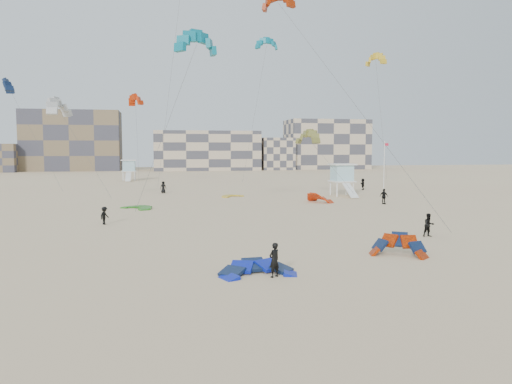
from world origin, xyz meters
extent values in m
plane|color=beige|center=(0.00, 0.00, 0.00)|extent=(320.00, 320.00, 0.00)
imported|color=black|center=(0.95, -1.27, 0.90)|extent=(0.78, 0.71, 1.80)
imported|color=black|center=(15.07, 8.04, 0.88)|extent=(0.88, 0.69, 1.76)
imported|color=black|center=(-9.49, 19.05, 0.78)|extent=(1.01, 1.16, 1.56)
imported|color=black|center=(21.59, 29.29, 0.93)|extent=(0.98, 1.15, 1.85)
imported|color=black|center=(-4.10, 49.39, 0.89)|extent=(0.93, 0.66, 1.78)
imported|color=black|center=(27.54, 49.42, 0.92)|extent=(0.89, 1.78, 1.83)
cylinder|color=#3F3F3F|center=(-4.00, 20.68, 8.65)|extent=(5.84, 2.44, 15.30)
cylinder|color=#3F3F3F|center=(11.66, 17.59, 12.13)|extent=(5.51, 27.07, 22.28)
cylinder|color=#3F3F3F|center=(-13.09, 34.52, 6.14)|extent=(6.10, 3.88, 10.29)
cylinder|color=#3F3F3F|center=(-3.02, 46.82, 15.33)|extent=(3.77, 2.88, 28.67)
cylinder|color=#3F3F3F|center=(16.89, 35.05, 4.50)|extent=(4.51, 5.24, 7.02)
cylinder|color=#3F3F3F|center=(30.04, 48.33, 10.54)|extent=(3.81, 2.95, 19.08)
cylinder|color=#3F3F3F|center=(-21.54, 48.14, 8.28)|extent=(8.86, 10.13, 14.57)
cylinder|color=#3F3F3F|center=(11.27, 57.14, 12.47)|extent=(4.23, 0.28, 22.94)
cylinder|color=#3F3F3F|center=(-8.19, 61.35, 7.95)|extent=(0.56, 5.93, 13.91)
cube|color=white|center=(20.49, 40.34, 2.06)|extent=(3.20, 3.20, 0.15)
cube|color=#9ECCD8|center=(20.49, 40.34, 3.23)|extent=(2.63, 2.63, 2.20)
cube|color=white|center=(20.49, 40.34, 4.42)|extent=(3.31, 3.31, 0.18)
cube|color=white|center=(20.49, 37.37, 0.99)|extent=(1.22, 3.16, 1.82)
cube|color=white|center=(-10.70, 80.60, 1.98)|extent=(3.02, 3.02, 0.15)
cube|color=#9ECCD8|center=(-10.70, 80.60, 3.11)|extent=(2.48, 2.48, 2.12)
cube|color=white|center=(-10.70, 80.60, 4.25)|extent=(3.13, 3.13, 0.17)
cube|color=white|center=(-10.70, 77.75, 0.95)|extent=(1.12, 3.02, 1.75)
cylinder|color=white|center=(25.84, 38.32, 3.83)|extent=(0.10, 0.10, 7.66)
cube|color=red|center=(26.13, 38.32, 7.19)|extent=(0.57, 0.02, 0.38)
cube|color=brown|center=(-30.00, 134.00, 9.00)|extent=(28.00, 14.00, 18.00)
cube|color=#C4AD8F|center=(10.00, 130.00, 6.00)|extent=(32.00, 16.00, 12.00)
cube|color=#C4AD8F|center=(50.00, 132.00, 8.00)|extent=(26.00, 14.00, 16.00)
cube|color=#C4AD8F|center=(32.00, 128.00, 5.00)|extent=(10.00, 10.00, 10.00)
camera|label=1|loc=(-4.85, -25.81, 6.59)|focal=35.00mm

